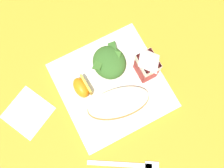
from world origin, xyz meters
The scene contains 8 objects.
ground centered at (0.00, 0.00, 0.00)m, with size 3.00×3.00×0.00m, color orange.
white_plate centered at (0.00, 0.00, 0.01)m, with size 0.28×0.28×0.02m, color white.
cheesy_pizza_bread centered at (0.06, -0.01, 0.03)m, with size 0.11×0.18×0.04m.
green_salad_pile centered at (-0.06, 0.02, 0.04)m, with size 0.10×0.10×0.05m.
milk_carton centered at (0.01, 0.10, 0.08)m, with size 0.06×0.04×0.11m.
orange_wedge_front centered at (-0.03, -0.08, 0.04)m, with size 0.06×0.04×0.04m.
paper_napkin centered at (-0.04, -0.24, 0.00)m, with size 0.11×0.11×0.00m, color white.
metal_fork centered at (0.21, -0.06, 0.00)m, with size 0.11×0.17×0.01m.
Camera 1 is at (0.16, -0.08, 0.72)m, focal length 42.01 mm.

